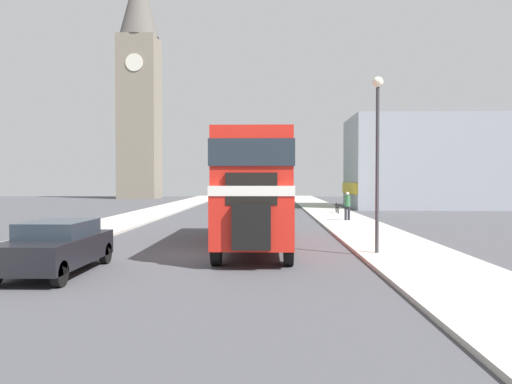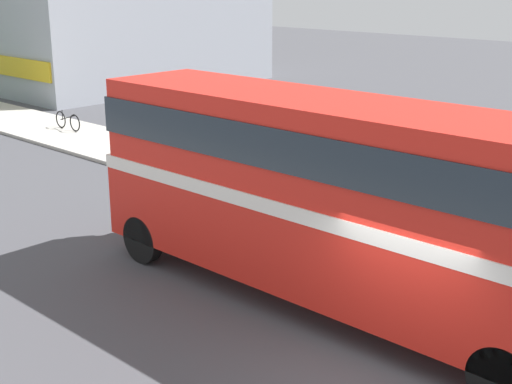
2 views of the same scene
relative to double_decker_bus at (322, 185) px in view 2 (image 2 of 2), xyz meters
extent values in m
plane|color=#47474C|center=(-1.54, -2.57, -2.46)|extent=(120.00, 120.00, 0.00)
cube|color=red|center=(0.00, 0.02, -1.15)|extent=(2.43, 10.42, 1.58)
cube|color=white|center=(0.00, 0.02, -0.21)|extent=(2.45, 10.47, 0.29)
cube|color=red|center=(0.00, 0.02, 0.79)|extent=(2.38, 10.21, 1.72)
cube|color=#232D38|center=(0.00, 0.02, 0.88)|extent=(2.45, 10.32, 0.77)
cylinder|color=black|center=(-1.07, -4.31, -1.91)|extent=(0.28, 1.10, 1.10)
cylinder|color=black|center=(-1.07, 4.24, -1.91)|extent=(0.28, 1.10, 1.10)
cylinder|color=black|center=(1.07, 4.24, -1.91)|extent=(0.28, 1.10, 1.10)
cylinder|color=#282833|center=(5.15, 11.11, -1.92)|extent=(0.16, 0.16, 0.83)
cylinder|color=#282833|center=(5.34, 11.11, -1.92)|extent=(0.16, 0.16, 0.83)
cylinder|color=#336B42|center=(5.25, 11.11, -1.18)|extent=(0.35, 0.35, 0.66)
sphere|color=beige|center=(5.25, 11.11, -0.74)|extent=(0.22, 0.22, 0.22)
torus|color=black|center=(5.53, 17.06, -1.98)|extent=(0.05, 0.71, 0.71)
torus|color=black|center=(5.53, 18.11, -1.98)|extent=(0.05, 0.71, 0.71)
cylinder|color=black|center=(5.53, 17.59, -1.83)|extent=(0.04, 1.06, 0.34)
cylinder|color=black|center=(5.53, 17.96, -1.77)|extent=(0.04, 0.04, 0.43)
cube|color=#999EA8|center=(15.68, 26.36, 1.64)|extent=(15.57, 8.21, 8.19)
cube|color=gold|center=(7.83, 26.36, -0.65)|extent=(0.12, 7.80, 0.98)
camera|label=1|loc=(0.48, -19.10, 0.10)|focal=35.00mm
camera|label=2|loc=(-10.38, -7.97, 3.85)|focal=50.00mm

